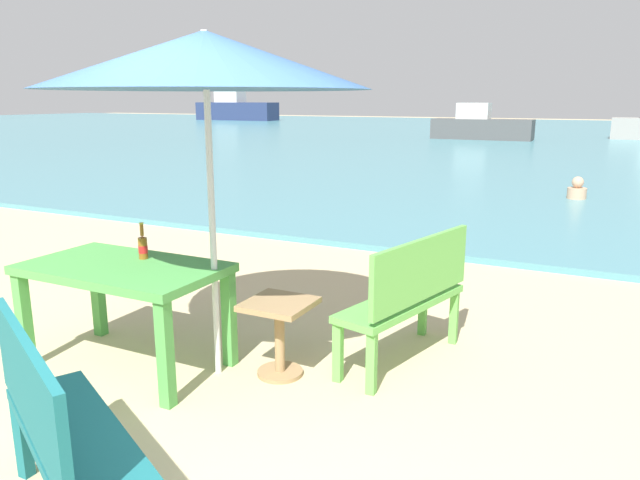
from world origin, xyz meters
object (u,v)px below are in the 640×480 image
at_px(patio_umbrella, 205,60).
at_px(beer_bottle_amber, 143,246).
at_px(picnic_table_green, 124,280).
at_px(side_table_wood, 279,327).
at_px(boat_ferry, 480,126).
at_px(bench_green_left, 410,293).
at_px(swimmer_person, 577,190).
at_px(boat_barge, 236,109).
at_px(bench_teal_center, 57,421).

bearing_deg(patio_umbrella, beer_bottle_amber, -179.22).
bearing_deg(picnic_table_green, patio_umbrella, 17.02).
bearing_deg(picnic_table_green, side_table_wood, 19.01).
bearing_deg(patio_umbrella, boat_ferry, 97.78).
relative_size(patio_umbrella, bench_green_left, 1.84).
bearing_deg(swimmer_person, bench_green_left, -94.31).
bearing_deg(picnic_table_green, boat_barge, 123.35).
relative_size(bench_teal_center, bench_green_left, 0.98).
bearing_deg(boat_ferry, beer_bottle_amber, -83.63).
bearing_deg(patio_umbrella, bench_green_left, 32.69).
bearing_deg(boat_barge, side_table_wood, -55.39).
bearing_deg(boat_barge, beer_bottle_amber, -56.51).
xyz_separation_m(patio_umbrella, bench_green_left, (1.15, 0.74, -1.58)).
distance_m(picnic_table_green, beer_bottle_amber, 0.28).
bearing_deg(patio_umbrella, side_table_wood, 22.03).
relative_size(beer_bottle_amber, swimmer_person, 0.65).
bearing_deg(swimmer_person, boat_barge, 132.60).
xyz_separation_m(patio_umbrella, side_table_wood, (0.41, 0.16, -1.76)).
relative_size(patio_umbrella, bench_teal_center, 1.87).
distance_m(picnic_table_green, side_table_wood, 1.14).
height_order(beer_bottle_amber, swimmer_person, beer_bottle_amber).
bearing_deg(picnic_table_green, boat_ferry, 96.27).
bearing_deg(bench_teal_center, beer_bottle_amber, 121.04).
bearing_deg(patio_umbrella, boat_barge, 124.10).
relative_size(patio_umbrella, boat_ferry, 0.52).
relative_size(bench_teal_center, swimmer_person, 3.00).
bearing_deg(boat_barge, bench_green_left, -54.30).
relative_size(bench_green_left, boat_ferry, 0.28).
bearing_deg(boat_ferry, side_table_wood, -81.24).
bearing_deg(bench_green_left, bench_teal_center, -108.88).
bearing_deg(beer_bottle_amber, swimmer_person, 74.86).
height_order(patio_umbrella, boat_barge, boat_barge).
distance_m(patio_umbrella, bench_green_left, 2.08).
height_order(picnic_table_green, swimmer_person, picnic_table_green).
distance_m(bench_teal_center, boat_ferry, 26.53).
relative_size(picnic_table_green, bench_green_left, 1.12).
height_order(picnic_table_green, bench_green_left, bench_green_left).
distance_m(patio_umbrella, boat_ferry, 24.93).
height_order(patio_umbrella, boat_ferry, patio_umbrella).
height_order(bench_teal_center, bench_green_left, same).
distance_m(bench_green_left, boat_ferry, 24.35).
height_order(swimmer_person, boat_barge, boat_barge).
relative_size(bench_teal_center, boat_ferry, 0.28).
bearing_deg(bench_green_left, beer_bottle_amber, -157.10).
bearing_deg(beer_bottle_amber, bench_green_left, 22.90).
distance_m(beer_bottle_amber, bench_teal_center, 1.89).
distance_m(bench_teal_center, boat_barge, 50.33).
bearing_deg(beer_bottle_amber, boat_ferry, 96.37).
bearing_deg(bench_teal_center, patio_umbrella, 102.16).
bearing_deg(boat_barge, patio_umbrella, -55.90).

